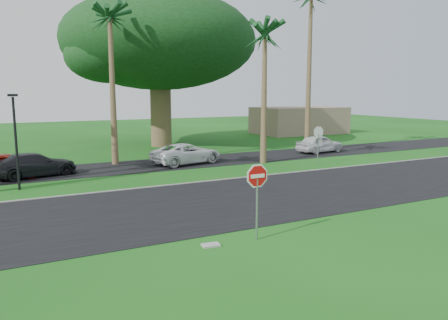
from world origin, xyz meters
TOP-DOWN VIEW (x-y plane):
  - ground at (0.00, 0.00)m, footprint 120.00×120.00m
  - road at (0.00, 2.00)m, footprint 120.00×8.00m
  - parking_strip at (0.00, 12.50)m, footprint 120.00×5.00m
  - curb at (0.00, 6.05)m, footprint 120.00×0.12m
  - stop_sign_near at (0.50, -3.00)m, footprint 1.05×0.07m
  - stop_sign_far at (12.00, 8.00)m, footprint 1.05×0.07m
  - palm_center at (0.00, 14.00)m, footprint 5.00×5.00m
  - palm_right_near at (9.00, 10.00)m, footprint 5.00×5.00m
  - palm_right_far at (15.00, 13.00)m, footprint 5.00×5.00m
  - canopy_tree at (6.00, 22.00)m, footprint 16.50×16.50m
  - streetlight_right at (-6.00, 8.50)m, footprint 0.45×0.25m
  - building_far at (24.00, 26.00)m, footprint 10.00×6.00m
  - car_red at (-6.50, 12.06)m, footprint 4.36×2.30m
  - car_dark at (-5.06, 11.75)m, footprint 4.94×2.93m
  - car_minivan at (4.27, 12.00)m, footprint 5.19×3.24m
  - car_pickup at (15.67, 12.26)m, footprint 4.21×2.11m
  - utility_slab at (-1.08, -2.87)m, footprint 0.59×0.41m

SIDE VIEW (x-z plane):
  - ground at x=0.00m, z-range 0.00..0.00m
  - road at x=0.00m, z-range 0.00..0.02m
  - parking_strip at x=0.00m, z-range 0.00..0.02m
  - curb at x=0.00m, z-range 0.00..0.06m
  - utility_slab at x=-1.08m, z-range 0.00..0.06m
  - car_minivan at x=4.27m, z-range 0.00..1.34m
  - car_dark at x=-5.06m, z-range 0.00..1.34m
  - car_pickup at x=15.67m, z-range 0.00..1.38m
  - car_red at x=-6.50m, z-range 0.00..1.41m
  - building_far at x=24.00m, z-range 0.00..3.00m
  - stop_sign_near at x=0.50m, z-range 0.46..3.09m
  - stop_sign_far at x=12.00m, z-range 0.46..3.09m
  - streetlight_right at x=-6.00m, z-range 0.33..4.97m
  - palm_right_near at x=9.00m, z-range 3.44..12.94m
  - canopy_tree at x=6.00m, z-range 2.39..15.51m
  - palm_center at x=0.00m, z-range 3.91..14.41m
  - palm_right_far at x=15.00m, z-range 5.08..18.08m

